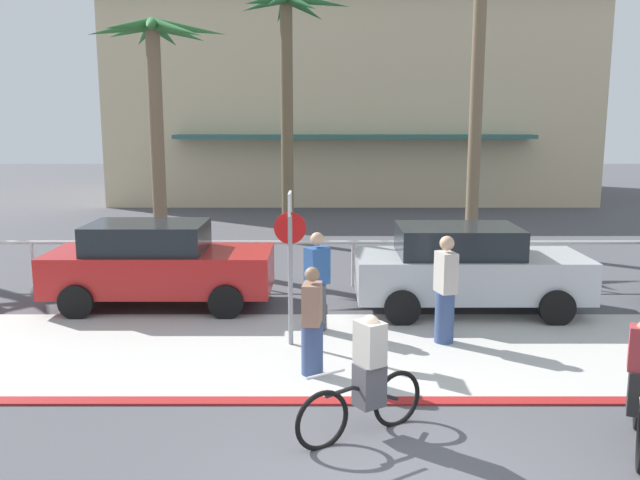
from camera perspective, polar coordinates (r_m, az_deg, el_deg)
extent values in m
plane|color=#4C4C51|center=(16.64, 2.55, -2.66)|extent=(80.00, 80.00, 0.00)
cube|color=beige|center=(11.06, 3.90, -9.34)|extent=(44.00, 4.00, 0.02)
cube|color=maroon|center=(9.21, 4.76, -13.49)|extent=(44.00, 0.24, 0.03)
cube|color=beige|center=(34.17, 2.38, 11.35)|extent=(20.97, 11.87, 8.73)
cube|color=#2D605B|center=(34.56, 2.44, 19.02)|extent=(21.57, 12.47, 0.50)
cube|color=#2D605B|center=(27.74, 2.91, 8.78)|extent=(14.68, 1.20, 0.16)
cylinder|color=white|center=(14.97, 2.84, -0.21)|extent=(19.19, 0.08, 0.08)
cylinder|color=white|center=(16.37, -23.24, -1.91)|extent=(0.08, 0.08, 1.00)
cylinder|color=white|center=(15.58, -15.10, -2.01)|extent=(0.08, 0.08, 1.00)
cylinder|color=white|center=(15.14, -6.29, -2.07)|extent=(0.08, 0.08, 1.00)
cylinder|color=white|center=(15.06, 2.82, -2.08)|extent=(0.08, 0.08, 1.00)
cylinder|color=white|center=(15.37, 11.80, -2.04)|extent=(0.08, 0.08, 1.00)
cylinder|color=white|center=(16.03, 20.22, -1.95)|extent=(0.08, 0.08, 1.00)
cylinder|color=gray|center=(11.01, -2.54, -3.50)|extent=(0.08, 0.08, 2.20)
cube|color=white|center=(10.78, -2.60, 3.12)|extent=(0.04, 0.56, 0.36)
cylinder|color=red|center=(10.83, -2.58, 1.02)|extent=(0.52, 0.03, 0.52)
cylinder|color=#756047|center=(17.88, -13.68, 7.76)|extent=(0.36, 0.36, 6.05)
cone|color=#2D6B33|center=(17.81, -11.09, 17.19)|extent=(1.88, 0.32, 0.58)
cone|color=#2D6B33|center=(18.34, -11.91, 16.86)|extent=(1.39, 1.24, 0.63)
cone|color=#2D6B33|center=(18.71, -13.06, 16.60)|extent=(0.60, 1.68, 0.68)
cone|color=#2D6B33|center=(18.64, -14.68, 16.53)|extent=(1.00, 1.41, 0.70)
cone|color=#2D6B33|center=(18.37, -15.85, 16.75)|extent=(1.40, 0.77, 0.59)
cone|color=#2D6B33|center=(17.93, -16.65, 16.80)|extent=(1.63, 0.85, 0.64)
cone|color=#2D6B33|center=(17.45, -15.92, 17.11)|extent=(1.08, 1.55, 0.59)
cone|color=#2D6B33|center=(17.06, -14.31, 17.29)|extent=(0.65, 1.97, 0.63)
cone|color=#2D6B33|center=(17.25, -12.14, 17.10)|extent=(1.71, 1.50, 0.74)
cylinder|color=brown|center=(20.20, -2.83, 9.85)|extent=(0.36, 0.36, 7.15)
cone|color=#235B2D|center=(20.44, -0.18, 19.57)|extent=(1.89, 0.32, 0.57)
cone|color=#235B2D|center=(21.08, -1.33, 19.04)|extent=(1.34, 1.57, 0.74)
cone|color=#235B2D|center=(21.22, -3.31, 18.90)|extent=(0.68, 1.70, 0.78)
cone|color=#235B2D|center=(20.83, -4.84, 19.32)|extent=(1.54, 0.96, 0.60)
cone|color=#235B2D|center=(20.23, -4.68, 19.62)|extent=(1.34, 0.87, 0.58)
cone|color=#235B2D|center=(19.57, -3.69, 19.60)|extent=(0.74, 1.95, 0.81)
cone|color=#235B2D|center=(19.88, -1.65, 19.49)|extent=(1.20, 1.39, 0.79)
cylinder|color=#756047|center=(19.71, 13.19, 12.81)|extent=(0.36, 0.36, 9.37)
cube|color=red|center=(13.80, -13.34, -2.52)|extent=(4.40, 1.80, 0.80)
cube|color=#1E2328|center=(13.73, -14.48, 0.26)|extent=(2.29, 1.58, 0.56)
cylinder|color=black|center=(14.50, -7.03, -3.32)|extent=(0.66, 0.22, 0.66)
cylinder|color=black|center=(12.77, -8.01, -5.22)|extent=(0.66, 0.22, 0.66)
cylinder|color=black|center=(15.11, -17.71, -3.19)|extent=(0.66, 0.22, 0.66)
cylinder|color=black|center=(13.46, -20.02, -4.95)|extent=(0.66, 0.22, 0.66)
cube|color=#B2B7BC|center=(13.36, 12.57, -2.91)|extent=(4.40, 1.80, 0.80)
cube|color=#1E2328|center=(13.17, 11.62, -0.04)|extent=(2.29, 1.58, 0.56)
cylinder|color=black|center=(14.66, 17.14, -3.56)|extent=(0.66, 0.22, 0.66)
cylinder|color=black|center=(13.01, 19.45, -5.44)|extent=(0.66, 0.22, 0.66)
cylinder|color=black|center=(14.09, 6.10, -3.71)|extent=(0.66, 0.22, 0.66)
cylinder|color=black|center=(12.36, 6.98, -5.72)|extent=(0.66, 0.22, 0.66)
torus|color=black|center=(9.27, 25.39, -12.22)|extent=(0.34, 0.68, 0.72)
cylinder|color=gold|center=(8.90, 25.53, -12.11)|extent=(0.32, 0.65, 0.35)
cylinder|color=gold|center=(8.79, 25.58, -11.92)|extent=(0.05, 0.05, 0.44)
torus|color=black|center=(7.91, 0.18, -15.10)|extent=(0.64, 0.44, 0.72)
torus|color=black|center=(8.51, 6.55, -13.27)|extent=(0.64, 0.44, 0.72)
cylinder|color=black|center=(8.26, 4.73, -12.87)|extent=(0.61, 0.42, 0.35)
cylinder|color=black|center=(7.91, 1.67, -12.79)|extent=(0.35, 0.25, 0.07)
cylinder|color=black|center=(8.18, 4.20, -12.57)|extent=(0.05, 0.05, 0.44)
cylinder|color=silver|center=(7.72, 0.49, -11.32)|extent=(0.44, 0.30, 0.04)
cube|color=#4C4C51|center=(8.15, 4.21, -12.18)|extent=(0.42, 0.41, 0.52)
cube|color=#B7B2A8|center=(7.97, 4.26, -8.72)|extent=(0.40, 0.43, 0.52)
sphere|color=beige|center=(7.90, 4.28, -7.14)|extent=(0.22, 0.22, 0.22)
cylinder|color=#4C4C51|center=(11.91, -0.26, -5.77)|extent=(0.45, 0.45, 0.86)
cube|color=#2D5699|center=(11.72, -0.26, -2.21)|extent=(0.47, 0.45, 0.66)
sphere|color=#D6A884|center=(11.63, -0.26, 0.09)|extent=(0.24, 0.24, 0.24)
cylinder|color=#384C7A|center=(11.47, 10.52, -6.52)|extent=(0.39, 0.39, 0.88)
cube|color=#B7B2A8|center=(11.27, 10.65, -2.72)|extent=(0.35, 0.45, 0.68)
sphere|color=#D6A884|center=(11.17, 10.73, -0.27)|extent=(0.24, 0.24, 0.24)
cylinder|color=#384C7A|center=(9.94, -0.68, -9.30)|extent=(0.35, 0.35, 0.78)
cube|color=#93705B|center=(9.73, -0.69, -5.45)|extent=(0.30, 0.43, 0.60)
sphere|color=#9E7556|center=(9.62, -0.70, -2.94)|extent=(0.22, 0.22, 0.22)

